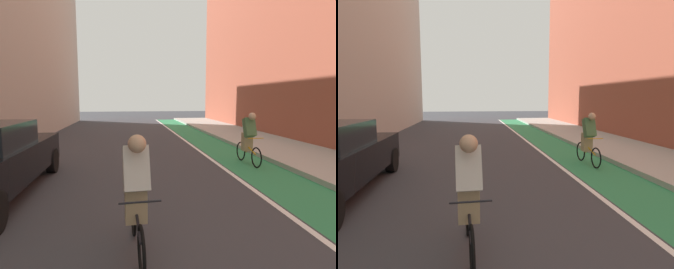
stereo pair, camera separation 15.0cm
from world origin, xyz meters
The scene contains 6 objects.
ground_plane centered at (0.00, 12.38, 0.00)m, with size 72.06×72.06×0.00m, color #38383D.
bike_lane_paint centered at (3.37, 14.38, 0.00)m, with size 1.60×32.76×0.00m, color #2D8451.
lane_divider_stripe centered at (2.47, 14.38, 0.00)m, with size 0.12×32.76×0.00m, color white.
sidewalk_right centered at (5.69, 14.38, 0.07)m, with size 3.05×32.76×0.14m, color #A8A59E.
cyclist_mid centered at (-0.18, 7.29, 0.84)m, with size 0.48×1.65×1.58m.
cyclist_trailing centered at (3.39, 12.01, 0.84)m, with size 0.48×1.66×1.58m.
Camera 2 is at (-0.14, 3.67, 2.01)m, focal length 30.99 mm.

